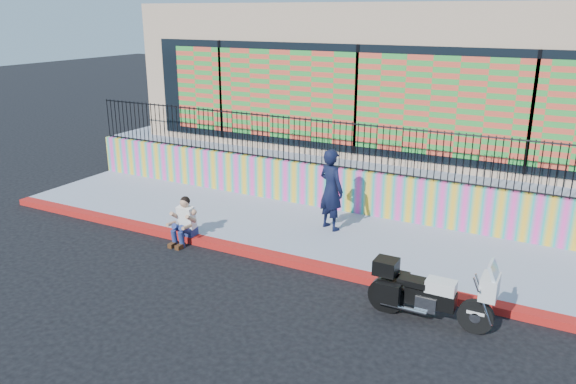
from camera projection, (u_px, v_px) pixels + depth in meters
The scene contains 10 objects.
ground at pixel (279, 262), 11.83m from camera, with size 90.00×90.00×0.00m, color black.
red_curb at pixel (279, 258), 11.81m from camera, with size 16.00×0.30×0.15m, color #B00C1B.
sidewalk at pixel (313, 232), 13.19m from camera, with size 16.00×3.00×0.15m, color #969CB4.
mural_wall at pixel (340, 189), 14.35m from camera, with size 16.00×0.20×1.10m, color #FF43B1.
metal_fence at pixel (342, 145), 13.99m from camera, with size 15.80×0.04×1.20m, color black, non-canonical shape.
elevated_platform at pixel (400, 150), 18.65m from camera, with size 16.00×10.00×1.25m, color #969CB4.
storefront_building at pixel (403, 71), 17.66m from camera, with size 14.00×8.06×4.00m.
police_motorcycle at pixel (428, 292), 9.42m from camera, with size 2.09×0.69×1.30m.
police_officer at pixel (331, 190), 12.95m from camera, with size 0.70×0.46×1.92m, color black.
seated_man at pixel (183, 225), 12.61m from camera, with size 0.54×0.71×1.06m.
Camera 1 is at (5.25, -9.45, 5.04)m, focal length 35.00 mm.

